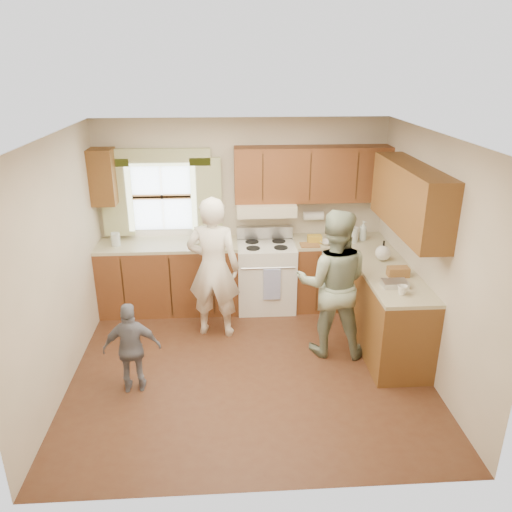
{
  "coord_description": "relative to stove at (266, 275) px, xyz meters",
  "views": [
    {
      "loc": [
        -0.23,
        -4.71,
        3.16
      ],
      "look_at": [
        0.1,
        0.4,
        1.15
      ],
      "focal_mm": 35.0,
      "sensor_mm": 36.0,
      "label": 1
    }
  ],
  "objects": [
    {
      "name": "child",
      "position": [
        -1.49,
        -1.78,
        0.02
      ],
      "size": [
        0.58,
        0.27,
        0.97
      ],
      "primitive_type": "imported",
      "rotation": [
        0.0,
        0.0,
        3.21
      ],
      "color": "slate",
      "rests_on": "ground"
    },
    {
      "name": "stove",
      "position": [
        0.0,
        0.0,
        0.0
      ],
      "size": [
        0.76,
        0.67,
        1.07
      ],
      "color": "silver",
      "rests_on": "ground"
    },
    {
      "name": "woman_left",
      "position": [
        -0.68,
        -0.68,
        0.4
      ],
      "size": [
        0.7,
        0.53,
        1.74
      ],
      "primitive_type": "imported",
      "rotation": [
        0.0,
        0.0,
        2.95
      ],
      "color": "white",
      "rests_on": "ground"
    },
    {
      "name": "woman_right",
      "position": [
        0.64,
        -1.17,
        0.39
      ],
      "size": [
        0.93,
        0.78,
        1.7
      ],
      "primitive_type": "imported",
      "rotation": [
        0.0,
        0.0,
        2.96
      ],
      "color": "#243C2A",
      "rests_on": "ground"
    },
    {
      "name": "room",
      "position": [
        -0.3,
        -1.44,
        0.78
      ],
      "size": [
        3.8,
        3.8,
        3.8
      ],
      "color": "#492616",
      "rests_on": "ground"
    },
    {
      "name": "kitchen_fixtures",
      "position": [
        0.31,
        -0.36,
        0.37
      ],
      "size": [
        3.8,
        2.25,
        2.15
      ],
      "color": "#4F2611",
      "rests_on": "ground"
    }
  ]
}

